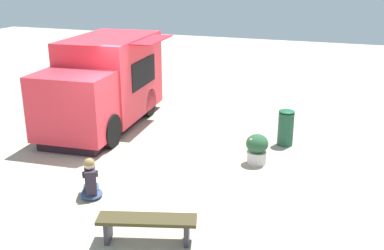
{
  "coord_description": "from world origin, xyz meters",
  "views": [
    {
      "loc": [
        -9.26,
        -4.9,
        4.42
      ],
      "look_at": [
        -0.72,
        -1.85,
        1.3
      ],
      "focal_mm": 43.51,
      "sensor_mm": 36.0,
      "label": 1
    }
  ],
  "objects_px": {
    "food_truck": "(104,86)",
    "planter_flowering_far": "(257,148)",
    "person_customer": "(91,181)",
    "trash_bin": "(286,127)",
    "plaza_bench": "(147,224)"
  },
  "relations": [
    {
      "from": "food_truck",
      "to": "plaza_bench",
      "type": "xyz_separation_m",
      "value": [
        -5.13,
        -3.7,
        -0.84
      ]
    },
    {
      "from": "trash_bin",
      "to": "planter_flowering_far",
      "type": "bearing_deg",
      "value": 162.96
    },
    {
      "from": "food_truck",
      "to": "plaza_bench",
      "type": "bearing_deg",
      "value": -144.26
    },
    {
      "from": "plaza_bench",
      "to": "trash_bin",
      "type": "distance_m",
      "value": 5.48
    },
    {
      "from": "food_truck",
      "to": "trash_bin",
      "type": "relative_size",
      "value": 5.03
    },
    {
      "from": "plaza_bench",
      "to": "planter_flowering_far",
      "type": "bearing_deg",
      "value": -15.06
    },
    {
      "from": "planter_flowering_far",
      "to": "food_truck",
      "type": "bearing_deg",
      "value": 74.76
    },
    {
      "from": "food_truck",
      "to": "planter_flowering_far",
      "type": "distance_m",
      "value": 4.97
    },
    {
      "from": "person_customer",
      "to": "trash_bin",
      "type": "bearing_deg",
      "value": -37.86
    },
    {
      "from": "food_truck",
      "to": "planter_flowering_far",
      "type": "relative_size",
      "value": 6.6
    },
    {
      "from": "planter_flowering_far",
      "to": "plaza_bench",
      "type": "relative_size",
      "value": 0.42
    },
    {
      "from": "plaza_bench",
      "to": "person_customer",
      "type": "bearing_deg",
      "value": 57.51
    },
    {
      "from": "trash_bin",
      "to": "food_truck",
      "type": "bearing_deg",
      "value": 91.62
    },
    {
      "from": "person_customer",
      "to": "plaza_bench",
      "type": "bearing_deg",
      "value": -122.49
    },
    {
      "from": "person_customer",
      "to": "planter_flowering_far",
      "type": "height_order",
      "value": "person_customer"
    }
  ]
}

